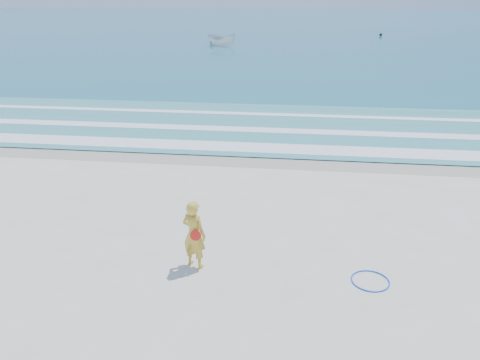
# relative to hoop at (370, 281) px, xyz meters

# --- Properties ---
(ground) EXTENTS (400.00, 400.00, 0.00)m
(ground) POSITION_rel_hoop_xyz_m (-3.68, -0.34, -0.02)
(ground) COLOR silver
(ground) RESTS_ON ground
(wet_sand) EXTENTS (400.00, 2.40, 0.00)m
(wet_sand) POSITION_rel_hoop_xyz_m (-3.68, 8.66, -0.01)
(wet_sand) COLOR #B2A893
(wet_sand) RESTS_ON ground
(ocean) EXTENTS (400.00, 190.00, 0.04)m
(ocean) POSITION_rel_hoop_xyz_m (-3.68, 104.66, 0.00)
(ocean) COLOR #19727F
(ocean) RESTS_ON ground
(shallow) EXTENTS (400.00, 10.00, 0.01)m
(shallow) POSITION_rel_hoop_xyz_m (-3.68, 13.66, 0.03)
(shallow) COLOR #59B7AD
(shallow) RESTS_ON ocean
(foam_near) EXTENTS (400.00, 1.40, 0.01)m
(foam_near) POSITION_rel_hoop_xyz_m (-3.68, 9.96, 0.04)
(foam_near) COLOR white
(foam_near) RESTS_ON shallow
(foam_mid) EXTENTS (400.00, 0.90, 0.01)m
(foam_mid) POSITION_rel_hoop_xyz_m (-3.68, 12.86, 0.04)
(foam_mid) COLOR white
(foam_mid) RESTS_ON shallow
(foam_far) EXTENTS (400.00, 0.60, 0.01)m
(foam_far) POSITION_rel_hoop_xyz_m (-3.68, 16.16, 0.04)
(foam_far) COLOR white
(foam_far) RESTS_ON shallow
(hoop) EXTENTS (0.92, 0.92, 0.03)m
(hoop) POSITION_rel_hoop_xyz_m (0.00, 0.00, 0.00)
(hoop) COLOR blue
(hoop) RESTS_ON ground
(boat) EXTENTS (4.36, 2.90, 1.58)m
(boat) POSITION_rel_hoop_xyz_m (-12.12, 52.05, 0.81)
(boat) COLOR silver
(boat) RESTS_ON ocean
(buoy) EXTENTS (0.46, 0.46, 0.46)m
(buoy) POSITION_rel_hoop_xyz_m (10.58, 69.59, 0.25)
(buoy) COLOR black
(buoy) RESTS_ON ocean
(woman) EXTENTS (0.77, 0.65, 1.80)m
(woman) POSITION_rel_hoop_xyz_m (-4.34, 0.16, 0.88)
(woman) COLOR gold
(woman) RESTS_ON ground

